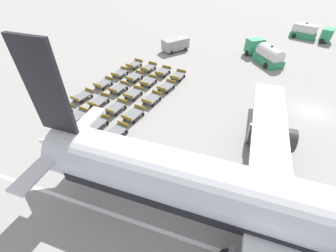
# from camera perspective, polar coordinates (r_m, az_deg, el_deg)

# --- Properties ---
(ground_plane) EXTENTS (500.00, 500.00, 0.00)m
(ground_plane) POSITION_cam_1_polar(r_m,az_deg,el_deg) (30.58, 32.74, 3.12)
(ground_plane) COLOR gray
(airplane) EXTENTS (32.93, 37.07, 11.35)m
(airplane) POSITION_cam_1_polar(r_m,az_deg,el_deg) (15.64, 28.16, -18.50)
(airplane) COLOR silver
(airplane) RESTS_ON ground_plane
(fuel_tanker_primary) EXTENTS (5.20, 7.60, 2.89)m
(fuel_tanker_primary) POSITION_cam_1_polar(r_m,az_deg,el_deg) (55.51, 32.19, 19.46)
(fuel_tanker_primary) COLOR #2D8C5B
(fuel_tanker_primary) RESTS_ON ground_plane
(fuel_tanker_secondary) EXTENTS (7.52, 6.27, 2.92)m
(fuel_tanker_secondary) POSITION_cam_1_polar(r_m,az_deg,el_deg) (40.63, 23.48, 16.44)
(fuel_tanker_secondary) COLOR #2D8C5B
(fuel_tanker_secondary) RESTS_ON ground_plane
(service_van) EXTENTS (4.89, 4.62, 2.08)m
(service_van) POSITION_cam_1_polar(r_m,az_deg,el_deg) (41.92, 1.88, 20.04)
(service_van) COLOR gray
(service_van) RESTS_ON ground_plane
(baggage_dolly_row_near_col_a) EXTENTS (3.21, 1.91, 0.92)m
(baggage_dolly_row_near_col_a) POSITION_cam_1_polar(r_m,az_deg,el_deg) (36.08, -8.52, 15.19)
(baggage_dolly_row_near_col_a) COLOR slate
(baggage_dolly_row_near_col_a) RESTS_ON ground_plane
(baggage_dolly_row_near_col_b) EXTENTS (3.20, 1.84, 0.92)m
(baggage_dolly_row_near_col_b) POSITION_cam_1_polar(r_m,az_deg,el_deg) (33.80, -12.02, 13.03)
(baggage_dolly_row_near_col_b) COLOR slate
(baggage_dolly_row_near_col_b) RESTS_ON ground_plane
(baggage_dolly_row_near_col_c) EXTENTS (3.21, 1.91, 0.92)m
(baggage_dolly_row_near_col_c) POSITION_cam_1_polar(r_m,az_deg,el_deg) (31.55, -16.01, 10.35)
(baggage_dolly_row_near_col_c) COLOR slate
(baggage_dolly_row_near_col_c) RESTS_ON ground_plane
(baggage_dolly_row_near_col_d) EXTENTS (3.21, 2.01, 0.92)m
(baggage_dolly_row_near_col_d) POSITION_cam_1_polar(r_m,az_deg,el_deg) (29.54, -20.88, 7.13)
(baggage_dolly_row_near_col_d) COLOR slate
(baggage_dolly_row_near_col_d) RESTS_ON ground_plane
(baggage_dolly_row_near_col_e) EXTENTS (3.21, 1.95, 0.92)m
(baggage_dolly_row_near_col_e) POSITION_cam_1_polar(r_m,az_deg,el_deg) (27.69, -25.52, 3.42)
(baggage_dolly_row_near_col_e) COLOR slate
(baggage_dolly_row_near_col_e) RESTS_ON ground_plane
(baggage_dolly_row_mid_a_col_a) EXTENTS (3.21, 1.97, 0.92)m
(baggage_dolly_row_mid_a_col_a) POSITION_cam_1_polar(r_m,az_deg,el_deg) (34.82, -4.99, 14.54)
(baggage_dolly_row_mid_a_col_a) COLOR slate
(baggage_dolly_row_mid_a_col_a) RESTS_ON ground_plane
(baggage_dolly_row_mid_a_col_b) EXTENTS (3.21, 2.02, 0.92)m
(baggage_dolly_row_mid_a_col_b) POSITION_cam_1_polar(r_m,az_deg,el_deg) (32.35, -8.44, 12.23)
(baggage_dolly_row_mid_a_col_b) COLOR slate
(baggage_dolly_row_mid_a_col_b) RESTS_ON ground_plane
(baggage_dolly_row_mid_a_col_c) EXTENTS (3.21, 1.94, 0.92)m
(baggage_dolly_row_mid_a_col_c) POSITION_cam_1_polar(r_m,az_deg,el_deg) (29.95, -12.35, 9.38)
(baggage_dolly_row_mid_a_col_c) COLOR slate
(baggage_dolly_row_mid_a_col_c) RESTS_ON ground_plane
(baggage_dolly_row_mid_a_col_d) EXTENTS (3.20, 1.84, 0.92)m
(baggage_dolly_row_mid_a_col_d) POSITION_cam_1_polar(r_m,az_deg,el_deg) (27.90, -17.04, 6.08)
(baggage_dolly_row_mid_a_col_d) COLOR slate
(baggage_dolly_row_mid_a_col_d) RESTS_ON ground_plane
(baggage_dolly_row_mid_a_col_e) EXTENTS (3.21, 1.88, 0.92)m
(baggage_dolly_row_mid_a_col_e) POSITION_cam_1_polar(r_m,az_deg,el_deg) (26.13, -22.21, 2.24)
(baggage_dolly_row_mid_a_col_e) COLOR slate
(baggage_dolly_row_mid_a_col_e) RESTS_ON ground_plane
(baggage_dolly_row_mid_b_col_a) EXTENTS (3.21, 1.85, 0.92)m
(baggage_dolly_row_mid_b_col_a) POSITION_cam_1_polar(r_m,az_deg,el_deg) (33.45, -1.27, 13.60)
(baggage_dolly_row_mid_b_col_a) COLOR slate
(baggage_dolly_row_mid_b_col_a) RESTS_ON ground_plane
(baggage_dolly_row_mid_b_col_b) EXTENTS (3.21, 1.85, 0.92)m
(baggage_dolly_row_mid_b_col_b) POSITION_cam_1_polar(r_m,az_deg,el_deg) (30.96, -4.92, 11.22)
(baggage_dolly_row_mid_b_col_b) COLOR slate
(baggage_dolly_row_mid_b_col_b) RESTS_ON ground_plane
(baggage_dolly_row_mid_b_col_c) EXTENTS (3.21, 1.85, 0.92)m
(baggage_dolly_row_mid_b_col_c) POSITION_cam_1_polar(r_m,az_deg,el_deg) (28.47, -8.76, 8.17)
(baggage_dolly_row_mid_b_col_c) COLOR slate
(baggage_dolly_row_mid_b_col_c) RESTS_ON ground_plane
(baggage_dolly_row_mid_b_col_d) EXTENTS (3.21, 1.92, 0.92)m
(baggage_dolly_row_mid_b_col_d) POSITION_cam_1_polar(r_m,az_deg,el_deg) (26.25, -13.05, 4.61)
(baggage_dolly_row_mid_b_col_d) COLOR slate
(baggage_dolly_row_mid_b_col_d) RESTS_ON ground_plane
(baggage_dolly_row_mid_b_col_e) EXTENTS (3.21, 1.90, 0.92)m
(baggage_dolly_row_mid_b_col_e) POSITION_cam_1_polar(r_m,az_deg,el_deg) (24.36, -17.60, 0.56)
(baggage_dolly_row_mid_b_col_e) COLOR slate
(baggage_dolly_row_mid_b_col_e) RESTS_ON ground_plane
(baggage_dolly_row_far_col_a) EXTENTS (3.20, 1.83, 0.92)m
(baggage_dolly_row_far_col_a) POSITION_cam_1_polar(r_m,az_deg,el_deg) (32.35, 2.56, 12.62)
(baggage_dolly_row_far_col_a) COLOR slate
(baggage_dolly_row_far_col_a) RESTS_ON ground_plane
(baggage_dolly_row_far_col_b) EXTENTS (3.21, 2.01, 0.92)m
(baggage_dolly_row_far_col_b) POSITION_cam_1_polar(r_m,az_deg,el_deg) (29.62, -0.41, 9.97)
(baggage_dolly_row_far_col_b) COLOR slate
(baggage_dolly_row_far_col_b) RESTS_ON ground_plane
(baggage_dolly_row_far_col_c) EXTENTS (3.21, 1.94, 0.92)m
(baggage_dolly_row_far_col_c) POSITION_cam_1_polar(r_m,az_deg,el_deg) (27.18, -4.07, 6.93)
(baggage_dolly_row_far_col_c) COLOR slate
(baggage_dolly_row_far_col_c) RESTS_ON ground_plane
(baggage_dolly_row_far_col_d) EXTENTS (3.21, 1.99, 0.92)m
(baggage_dolly_row_far_col_d) POSITION_cam_1_polar(r_m,az_deg,el_deg) (24.80, -8.74, 2.96)
(baggage_dolly_row_far_col_d) COLOR slate
(baggage_dolly_row_far_col_d) RESTS_ON ground_plane
(baggage_dolly_row_far_col_e) EXTENTS (3.21, 1.98, 0.92)m
(baggage_dolly_row_far_col_e) POSITION_cam_1_polar(r_m,az_deg,el_deg) (22.76, -13.15, -1.60)
(baggage_dolly_row_far_col_e) COLOR slate
(baggage_dolly_row_far_col_e) RESTS_ON ground_plane
(stand_guidance_stripe) EXTENTS (1.72, 36.91, 0.01)m
(stand_guidance_stripe) POSITION_cam_1_polar(r_m,az_deg,el_deg) (16.72, -3.51, -24.57)
(stand_guidance_stripe) COLOR white
(stand_guidance_stripe) RESTS_ON ground_plane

